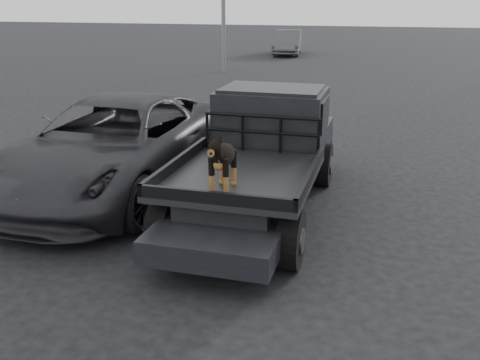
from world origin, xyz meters
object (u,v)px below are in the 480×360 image
(flatbed_ute, at_px, (258,183))
(distant_car_a, at_px, (288,42))
(dog, at_px, (223,160))
(parked_suv, at_px, (115,145))

(flatbed_ute, bearing_deg, distant_car_a, 99.58)
(dog, distance_m, distant_car_a, 26.03)
(distant_car_a, bearing_deg, flatbed_ute, -87.10)
(flatbed_ute, relative_size, distant_car_a, 1.28)
(flatbed_ute, bearing_deg, dog, -92.15)
(parked_suv, bearing_deg, flatbed_ute, -8.01)
(dog, relative_size, distant_car_a, 0.18)
(parked_suv, distance_m, distant_car_a, 23.77)
(distant_car_a, bearing_deg, dog, -87.81)
(dog, height_order, distant_car_a, dog)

